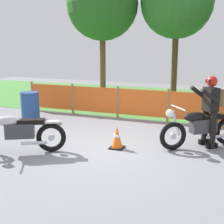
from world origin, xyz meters
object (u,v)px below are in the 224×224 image
object	(u,v)px
motorcycle_trailing	(17,132)
spare_drum	(30,106)
motorcycle_lead	(201,127)
rider_lead	(211,107)
traffic_cone	(117,138)

from	to	relation	value
motorcycle_trailing	spare_drum	size ratio (longest dim) A/B	2.19
motorcycle_lead	spare_drum	size ratio (longest dim) A/B	1.98
motorcycle_trailing	rider_lead	distance (m)	4.48
rider_lead	traffic_cone	distance (m)	2.30
rider_lead	traffic_cone	world-z (taller)	rider_lead
motorcycle_lead	rider_lead	distance (m)	0.52
motorcycle_lead	traffic_cone	xyz separation A→B (m)	(-1.81, -0.79, -0.23)
motorcycle_lead	rider_lead	xyz separation A→B (m)	(0.18, 0.14, 0.46)
motorcycle_trailing	traffic_cone	world-z (taller)	motorcycle_trailing
motorcycle_trailing	spare_drum	xyz separation A→B (m)	(-1.65, 2.83, -0.05)
rider_lead	spare_drum	distance (m)	5.68
traffic_cone	spare_drum	size ratio (longest dim) A/B	0.60
rider_lead	traffic_cone	bearing A→B (deg)	-12.83
motorcycle_trailing	rider_lead	size ratio (longest dim) A/B	1.14
motorcycle_lead	rider_lead	bearing A→B (deg)	-179.49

